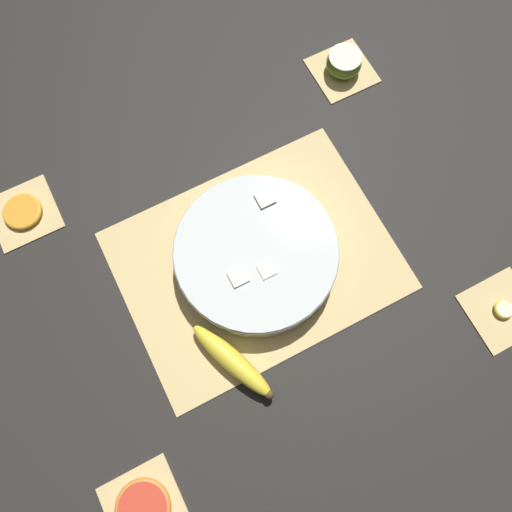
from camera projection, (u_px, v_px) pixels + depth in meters
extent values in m
plane|color=black|center=(256.00, 261.00, 0.94)|extent=(6.00, 6.00, 0.00)
cube|color=#D6B775|center=(256.00, 260.00, 0.94)|extent=(0.50, 0.38, 0.01)
cube|color=brown|center=(346.00, 216.00, 0.96)|extent=(0.01, 0.37, 0.00)
cube|color=brown|center=(320.00, 228.00, 0.96)|extent=(0.01, 0.37, 0.00)
cube|color=brown|center=(295.00, 241.00, 0.95)|extent=(0.01, 0.37, 0.00)
cube|color=brown|center=(269.00, 253.00, 0.94)|extent=(0.01, 0.37, 0.00)
cube|color=brown|center=(243.00, 266.00, 0.93)|extent=(0.01, 0.37, 0.00)
cube|color=brown|center=(216.00, 280.00, 0.93)|extent=(0.01, 0.37, 0.00)
cube|color=brown|center=(189.00, 293.00, 0.92)|extent=(0.01, 0.37, 0.00)
cube|color=brown|center=(161.00, 307.00, 0.91)|extent=(0.01, 0.37, 0.00)
cube|color=#D6B775|center=(342.00, 70.00, 1.06)|extent=(0.12, 0.12, 0.01)
cube|color=brown|center=(357.00, 63.00, 1.07)|extent=(0.00, 0.12, 0.00)
cube|color=brown|center=(347.00, 67.00, 1.06)|extent=(0.00, 0.12, 0.00)
cube|color=brown|center=(337.00, 72.00, 1.06)|extent=(0.00, 0.12, 0.00)
cube|color=brown|center=(327.00, 76.00, 1.06)|extent=(0.00, 0.12, 0.00)
cube|color=#D6B775|center=(24.00, 213.00, 0.97)|extent=(0.12, 0.12, 0.01)
cube|color=brown|center=(39.00, 206.00, 0.97)|extent=(0.00, 0.12, 0.00)
cube|color=brown|center=(24.00, 213.00, 0.97)|extent=(0.00, 0.12, 0.00)
cube|color=brown|center=(9.00, 219.00, 0.96)|extent=(0.00, 0.12, 0.00)
cube|color=#D6B775|center=(502.00, 310.00, 0.91)|extent=(0.12, 0.12, 0.01)
cube|color=brown|center=(508.00, 307.00, 0.91)|extent=(0.00, 0.12, 0.00)
cube|color=brown|center=(497.00, 313.00, 0.91)|extent=(0.00, 0.12, 0.00)
cube|color=brown|center=(486.00, 319.00, 0.91)|extent=(0.00, 0.12, 0.00)
cube|color=#D6B775|center=(144.00, 507.00, 0.82)|extent=(0.12, 0.12, 0.01)
cube|color=brown|center=(164.00, 496.00, 0.82)|extent=(0.00, 0.12, 0.00)
cube|color=brown|center=(151.00, 503.00, 0.82)|extent=(0.00, 0.12, 0.00)
cube|color=brown|center=(137.00, 511.00, 0.81)|extent=(0.00, 0.12, 0.00)
cylinder|color=silver|center=(256.00, 255.00, 0.91)|extent=(0.29, 0.29, 0.06)
torus|color=silver|center=(256.00, 251.00, 0.89)|extent=(0.30, 0.30, 0.01)
cylinder|color=#F4EABC|center=(218.00, 263.00, 0.92)|extent=(0.03, 0.03, 0.01)
cylinder|color=#F4EABC|center=(290.00, 290.00, 0.88)|extent=(0.03, 0.03, 0.01)
cylinder|color=#F4EABC|center=(211.00, 303.00, 0.88)|extent=(0.02, 0.02, 0.01)
cylinder|color=#F4EABC|center=(236.00, 318.00, 0.89)|extent=(0.03, 0.03, 0.01)
cylinder|color=#F4EABC|center=(313.00, 278.00, 0.88)|extent=(0.03, 0.03, 0.01)
cylinder|color=#F4EABC|center=(297.00, 235.00, 0.92)|extent=(0.03, 0.03, 0.01)
cylinder|color=#F4EABC|center=(228.00, 263.00, 0.89)|extent=(0.03, 0.03, 0.01)
cylinder|color=#F4EABC|center=(249.00, 297.00, 0.90)|extent=(0.03, 0.03, 0.01)
cylinder|color=#F4EABC|center=(305.00, 288.00, 0.88)|extent=(0.03, 0.03, 0.01)
cylinder|color=#F4EABC|center=(224.00, 243.00, 0.93)|extent=(0.03, 0.03, 0.01)
cylinder|color=#F4EABC|center=(231.00, 307.00, 0.87)|extent=(0.03, 0.03, 0.01)
cube|color=beige|center=(289.00, 216.00, 0.92)|extent=(0.02, 0.02, 0.02)
cube|color=beige|center=(265.00, 201.00, 0.92)|extent=(0.03, 0.03, 0.03)
cube|color=beige|center=(235.00, 252.00, 0.91)|extent=(0.03, 0.03, 0.03)
cube|color=beige|center=(218.00, 297.00, 0.90)|extent=(0.02, 0.02, 0.02)
cube|color=beige|center=(239.00, 279.00, 0.88)|extent=(0.03, 0.03, 0.03)
cube|color=beige|center=(268.00, 271.00, 0.88)|extent=(0.03, 0.03, 0.03)
cube|color=beige|center=(236.00, 216.00, 0.94)|extent=(0.02, 0.02, 0.02)
cube|color=beige|center=(240.00, 267.00, 0.90)|extent=(0.02, 0.02, 0.02)
ellipsoid|color=orange|center=(262.00, 249.00, 0.91)|extent=(0.03, 0.02, 0.01)
ellipsoid|color=orange|center=(213.00, 272.00, 0.90)|extent=(0.03, 0.02, 0.01)
ellipsoid|color=orange|center=(280.00, 207.00, 0.93)|extent=(0.03, 0.02, 0.01)
ellipsoid|color=orange|center=(200.00, 265.00, 0.90)|extent=(0.03, 0.02, 0.01)
ellipsoid|color=red|center=(272.00, 204.00, 0.95)|extent=(0.03, 0.02, 0.01)
ellipsoid|color=yellow|center=(232.00, 361.00, 0.86)|extent=(0.10, 0.18, 0.04)
sphere|color=#473819|center=(269.00, 394.00, 0.85)|extent=(0.02, 0.02, 0.02)
ellipsoid|color=#7FAD38|center=(344.00, 63.00, 1.04)|extent=(0.07, 0.07, 0.04)
cylinder|color=beige|center=(345.00, 57.00, 1.02)|extent=(0.07, 0.07, 0.00)
cylinder|color=orange|center=(22.00, 211.00, 0.96)|extent=(0.07, 0.07, 0.01)
torus|color=#F4A82D|center=(22.00, 211.00, 0.96)|extent=(0.08, 0.08, 0.01)
cylinder|color=#F4EABC|center=(504.00, 309.00, 0.90)|extent=(0.03, 0.03, 0.01)
torus|color=yellow|center=(504.00, 309.00, 0.90)|extent=(0.04, 0.04, 0.01)
cylinder|color=red|center=(143.00, 508.00, 0.81)|extent=(0.08, 0.08, 0.01)
torus|color=orange|center=(143.00, 508.00, 0.81)|extent=(0.09, 0.09, 0.01)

